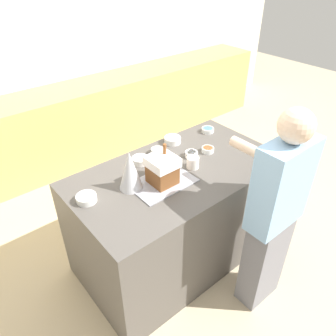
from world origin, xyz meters
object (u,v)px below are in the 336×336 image
at_px(candy_bowl_center_rear, 173,140).
at_px(candy_bowl_behind_tray, 191,154).
at_px(gingerbread_house, 162,169).
at_px(decorative_tree, 130,170).
at_px(candy_bowl_far_left, 140,160).
at_px(person, 274,216).
at_px(candy_bowl_near_tray_right, 86,198).
at_px(baking_tray, 162,182).
at_px(candy_bowl_beside_tree, 157,151).
at_px(candy_bowl_front_corner, 208,130).
at_px(candy_bowl_far_right, 208,150).
at_px(mug, 193,162).

bearing_deg(candy_bowl_center_rear, candy_bowl_behind_tray, -96.06).
xyz_separation_m(gingerbread_house, candy_bowl_center_rear, (0.42, 0.39, -0.09)).
distance_m(decorative_tree, candy_bowl_far_left, 0.33).
bearing_deg(candy_bowl_far_left, person, -68.00).
distance_m(gingerbread_house, candy_bowl_near_tray_right, 0.53).
bearing_deg(candy_bowl_near_tray_right, candy_bowl_behind_tray, -2.28).
xyz_separation_m(baking_tray, decorative_tree, (-0.20, 0.10, 0.14)).
relative_size(baking_tray, candy_bowl_beside_tree, 4.32).
height_order(decorative_tree, person, person).
bearing_deg(candy_bowl_front_corner, candy_bowl_beside_tree, -179.90).
height_order(candy_bowl_far_right, mug, mug).
distance_m(gingerbread_house, candy_bowl_front_corner, 0.86).
bearing_deg(person, decorative_tree, 129.44).
bearing_deg(candy_bowl_behind_tray, baking_tray, -162.34).
bearing_deg(candy_bowl_far_left, candy_bowl_beside_tree, 7.73).
xyz_separation_m(candy_bowl_front_corner, candy_bowl_center_rear, (-0.36, 0.05, 0.01)).
relative_size(decorative_tree, candy_bowl_center_rear, 2.05).
bearing_deg(gingerbread_house, candy_bowl_far_right, 9.67).
height_order(candy_bowl_beside_tree, candy_bowl_far_right, candy_bowl_beside_tree).
bearing_deg(baking_tray, gingerbread_house, 33.03).
height_order(baking_tray, candy_bowl_center_rear, candy_bowl_center_rear).
bearing_deg(person, candy_bowl_center_rear, 89.79).
distance_m(candy_bowl_front_corner, candy_bowl_center_rear, 0.37).
bearing_deg(baking_tray, candy_bowl_far_right, 9.68).
relative_size(candy_bowl_far_left, mug, 1.37).
xyz_separation_m(decorative_tree, person, (0.61, -0.74, -0.23)).
distance_m(candy_bowl_near_tray_right, mug, 0.81).
xyz_separation_m(gingerbread_house, decorative_tree, (-0.20, 0.10, 0.03)).
bearing_deg(candy_bowl_far_left, candy_bowl_far_right, -22.81).
bearing_deg(decorative_tree, mug, -10.37).
height_order(candy_bowl_far_right, person, person).
distance_m(baking_tray, candy_bowl_center_rear, 0.57).
bearing_deg(candy_bowl_far_left, candy_bowl_front_corner, 1.98).
bearing_deg(candy_bowl_center_rear, baking_tray, -137.41).
bearing_deg(candy_bowl_far_right, person, -99.57).
distance_m(candy_bowl_front_corner, candy_bowl_far_left, 0.75).
bearing_deg(mug, candy_bowl_beside_tree, 103.68).
height_order(decorative_tree, candy_bowl_center_rear, decorative_tree).
relative_size(candy_bowl_beside_tree, candy_bowl_far_left, 0.80).
xyz_separation_m(gingerbread_house, candy_bowl_front_corner, (0.78, 0.33, -0.09)).
distance_m(baking_tray, candy_bowl_behind_tray, 0.41).
distance_m(gingerbread_house, candy_bowl_beside_tree, 0.41).
height_order(candy_bowl_near_tray_right, person, person).
bearing_deg(candy_bowl_behind_tray, decorative_tree, -177.25).
bearing_deg(candy_bowl_beside_tree, candy_bowl_front_corner, 0.10).
bearing_deg(candy_bowl_beside_tree, candy_bowl_far_left, -172.27).
bearing_deg(candy_bowl_center_rear, candy_bowl_beside_tree, -165.12).
xyz_separation_m(baking_tray, person, (0.42, -0.65, -0.10)).
bearing_deg(candy_bowl_behind_tray, candy_bowl_far_right, -12.38).
relative_size(candy_bowl_beside_tree, candy_bowl_behind_tray, 1.03).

